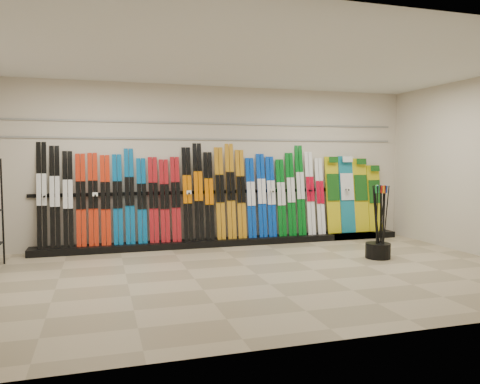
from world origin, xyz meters
name	(u,v)px	position (x,y,z in m)	size (l,w,h in m)	color
floor	(256,274)	(0.00, 0.00, 0.00)	(8.00, 8.00, 0.00)	gray
back_wall	(214,166)	(0.00, 2.50, 1.50)	(8.00, 8.00, 0.00)	beige
ceiling	(257,59)	(0.00, 0.00, 3.00)	(8.00, 8.00, 0.00)	silver
ski_rack_base	(229,242)	(0.22, 2.28, 0.06)	(8.00, 0.40, 0.12)	black
skis	(192,196)	(-0.46, 2.36, 0.94)	(5.38, 0.30, 1.82)	black
snowboards	(353,195)	(2.92, 2.36, 0.87)	(1.26, 0.24, 1.57)	gold
pole_bin	(378,251)	(2.26, 0.43, 0.12)	(0.41, 0.41, 0.25)	black
ski_poles	(380,221)	(2.28, 0.42, 0.61)	(0.28, 0.30, 1.18)	black
slatwall_rail_0	(214,139)	(0.00, 2.48, 2.00)	(7.60, 0.02, 0.03)	gray
slatwall_rail_1	(214,123)	(0.00, 2.48, 2.30)	(7.60, 0.02, 0.03)	gray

